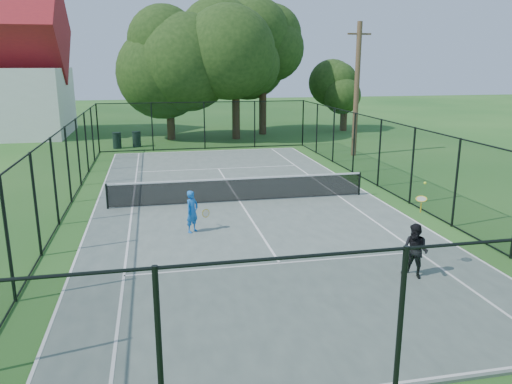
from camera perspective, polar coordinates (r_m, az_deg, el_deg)
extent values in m
plane|color=#1E551D|center=(19.64, -1.89, -1.25)|extent=(120.00, 120.00, 0.00)
cube|color=#53625A|center=(19.63, -1.89, -1.16)|extent=(11.00, 24.00, 0.06)
cylinder|color=black|center=(19.32, -16.67, -0.48)|extent=(0.08, 0.08, 0.95)
cylinder|color=black|center=(20.91, 11.73, 0.94)|extent=(0.08, 0.08, 0.95)
cube|color=black|center=(19.50, -1.90, 0.26)|extent=(10.00, 0.03, 0.88)
cube|color=white|center=(19.40, -1.91, 1.54)|extent=(10.00, 0.05, 0.06)
cylinder|color=#332114|center=(36.45, -9.75, 8.88)|extent=(0.56, 0.56, 3.77)
sphere|color=black|center=(36.29, -10.00, 14.52)|extent=(6.81, 6.81, 6.81)
cylinder|color=#332114|center=(36.24, -2.31, 9.12)|extent=(0.56, 0.56, 3.87)
sphere|color=black|center=(36.08, -2.37, 14.93)|extent=(6.94, 6.94, 6.94)
cylinder|color=#332114|center=(38.69, 0.77, 9.60)|extent=(0.56, 0.56, 4.05)
sphere|color=black|center=(38.55, 0.79, 14.99)|extent=(6.43, 6.43, 6.43)
cylinder|color=#332114|center=(41.47, 9.99, 8.42)|extent=(0.56, 0.56, 2.18)
sphere|color=black|center=(41.31, 10.11, 11.24)|extent=(3.81, 3.81, 3.81)
cylinder|color=black|center=(33.44, -15.60, 5.66)|extent=(0.54, 0.54, 0.99)
cylinder|color=black|center=(33.37, -15.66, 6.53)|extent=(0.58, 0.58, 0.05)
cylinder|color=black|center=(33.78, -13.49, 5.86)|extent=(0.54, 0.54, 0.97)
cylinder|color=black|center=(33.71, -13.54, 6.71)|extent=(0.58, 0.58, 0.05)
cylinder|color=#4C3823|center=(30.03, 11.43, 11.32)|extent=(0.30, 0.30, 7.62)
cube|color=#4C3823|center=(30.03, 11.74, 17.27)|extent=(1.40, 0.10, 0.10)
imported|color=blue|center=(16.05, -7.30, -2.23)|extent=(0.58, 0.58, 1.36)
torus|color=gold|center=(16.27, -5.75, -2.43)|extent=(0.27, 0.18, 0.29)
cylinder|color=silver|center=(16.27, -5.75, -2.43)|extent=(0.23, 0.15, 0.25)
imported|color=black|center=(13.22, 17.75, -6.44)|extent=(0.82, 0.86, 1.40)
torus|color=gold|center=(13.26, 18.38, -0.75)|extent=(0.30, 0.28, 0.14)
cylinder|color=silver|center=(13.26, 18.38, -0.75)|extent=(0.26, 0.24, 0.11)
sphere|color=#CCE526|center=(13.25, 18.76, 0.98)|extent=(0.07, 0.07, 0.07)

